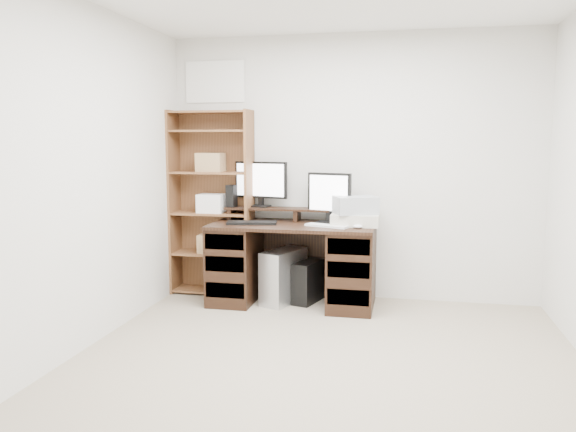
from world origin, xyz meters
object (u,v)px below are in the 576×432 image
(monitor_small, at_px, (329,196))
(tower_black, at_px, (308,282))
(printer, at_px, (355,220))
(bookshelf, at_px, (212,201))
(monitor_wide, at_px, (261,182))
(desk, at_px, (293,262))
(tower_silver, at_px, (284,276))

(monitor_small, xyz_separation_m, tower_black, (-0.18, -0.04, -0.81))
(printer, height_order, bookshelf, bookshelf)
(monitor_wide, height_order, printer, monitor_wide)
(printer, bearing_deg, desk, -178.83)
(printer, bearing_deg, monitor_wide, 164.78)
(monitor_small, height_order, bookshelf, bookshelf)
(printer, distance_m, tower_black, 0.75)
(desk, relative_size, monitor_small, 3.23)
(printer, xyz_separation_m, tower_silver, (-0.66, -0.01, -0.55))
(monitor_wide, bearing_deg, bookshelf, -160.50)
(desk, bearing_deg, monitor_small, 19.95)
(tower_black, relative_size, bookshelf, 0.23)
(monitor_wide, bearing_deg, printer, -0.61)
(tower_black, bearing_deg, bookshelf, -171.66)
(monitor_wide, height_order, tower_black, monitor_wide)
(monitor_wide, xyz_separation_m, tower_black, (0.50, -0.19, -0.92))
(desk, xyz_separation_m, monitor_small, (0.32, 0.12, 0.61))
(desk, bearing_deg, printer, 2.00)
(monitor_small, relative_size, bookshelf, 0.26)
(monitor_small, xyz_separation_m, printer, (0.25, -0.10, -0.20))
(tower_silver, bearing_deg, monitor_wide, 158.56)
(printer, bearing_deg, tower_silver, -179.63)
(monitor_small, bearing_deg, tower_silver, -147.44)
(monitor_wide, distance_m, printer, 1.02)
(printer, distance_m, bookshelf, 1.44)
(printer, distance_m, tower_silver, 0.86)
(monitor_small, height_order, tower_black, monitor_small)
(desk, height_order, tower_silver, desk)
(tower_black, xyz_separation_m, bookshelf, (-0.98, 0.14, 0.72))
(printer, height_order, tower_silver, printer)
(monitor_small, relative_size, tower_black, 1.11)
(desk, relative_size, tower_silver, 3.00)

